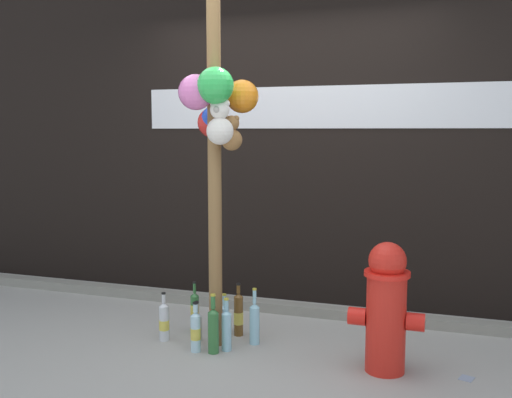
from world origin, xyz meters
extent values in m
plane|color=#9E9B93|center=(0.00, 0.00, 0.00)|extent=(14.00, 14.00, 0.00)
cube|color=black|center=(0.00, 1.51, 1.75)|extent=(10.00, 0.20, 3.51)
cube|color=silver|center=(0.90, 1.40, 1.69)|extent=(4.44, 0.01, 0.35)
cube|color=gray|center=(0.00, 1.05, 0.04)|extent=(8.00, 0.12, 0.08)
cylinder|color=olive|center=(-0.20, 0.20, 1.46)|extent=(0.09, 0.09, 2.92)
sphere|color=#D66BB2|center=(-0.28, 0.09, 1.75)|extent=(0.23, 0.23, 0.23)
sphere|color=red|center=(-0.30, 0.40, 1.55)|extent=(0.21, 0.21, 0.21)
sphere|color=green|center=(-0.14, 0.07, 1.78)|extent=(0.24, 0.24, 0.24)
sphere|color=blue|center=(-0.28, 0.38, 1.57)|extent=(0.19, 0.19, 0.19)
sphere|color=orange|center=(-0.05, 0.34, 1.73)|extent=(0.23, 0.23, 0.23)
sphere|color=brown|center=(-0.07, 0.18, 1.43)|extent=(0.14, 0.14, 0.14)
sphere|color=brown|center=(-0.07, 0.18, 1.54)|extent=(0.10, 0.10, 0.10)
sphere|color=brown|center=(-0.10, 0.18, 1.58)|extent=(0.04, 0.04, 0.04)
sphere|color=brown|center=(-0.04, 0.18, 1.58)|extent=(0.04, 0.04, 0.04)
sphere|color=brown|center=(-0.07, 0.14, 1.54)|extent=(0.04, 0.04, 0.04)
sphere|color=silver|center=(-0.12, 0.10, 1.49)|extent=(0.18, 0.18, 0.18)
sphere|color=silver|center=(-0.12, 0.10, 1.63)|extent=(0.13, 0.13, 0.13)
sphere|color=silver|center=(-0.16, 0.10, 1.67)|extent=(0.05, 0.05, 0.05)
sphere|color=silver|center=(-0.08, 0.10, 1.67)|extent=(0.05, 0.05, 0.05)
sphere|color=#9D9992|center=(-0.12, 0.04, 1.63)|extent=(0.05, 0.05, 0.05)
cylinder|color=red|center=(0.97, 0.12, 0.30)|extent=(0.25, 0.25, 0.61)
cylinder|color=red|center=(0.97, 0.12, 0.62)|extent=(0.28, 0.28, 0.03)
sphere|color=red|center=(0.97, 0.12, 0.70)|extent=(0.23, 0.23, 0.23)
cylinder|color=red|center=(0.79, 0.12, 0.34)|extent=(0.11, 0.11, 0.11)
cylinder|color=red|center=(1.15, 0.12, 0.34)|extent=(0.11, 0.11, 0.11)
cylinder|color=#337038|center=(-0.16, 0.05, 0.14)|extent=(0.07, 0.07, 0.28)
cone|color=#337038|center=(-0.16, 0.05, 0.29)|extent=(0.07, 0.07, 0.03)
cylinder|color=#337038|center=(-0.16, 0.05, 0.35)|extent=(0.03, 0.03, 0.09)
cylinder|color=gold|center=(-0.16, 0.05, 0.40)|extent=(0.04, 0.04, 0.01)
cylinder|color=#93CCE0|center=(0.05, 0.30, 0.13)|extent=(0.07, 0.07, 0.27)
cone|color=#93CCE0|center=(0.05, 0.30, 0.28)|extent=(0.07, 0.07, 0.03)
cylinder|color=#93CCE0|center=(0.05, 0.30, 0.34)|extent=(0.03, 0.03, 0.10)
cylinder|color=gold|center=(0.05, 0.30, 0.40)|extent=(0.03, 0.03, 0.01)
cylinder|color=#337038|center=(-0.46, 0.40, 0.14)|extent=(0.06, 0.06, 0.27)
cone|color=#337038|center=(-0.46, 0.40, 0.28)|extent=(0.06, 0.06, 0.03)
cylinder|color=#337038|center=(-0.46, 0.40, 0.33)|extent=(0.02, 0.02, 0.07)
cylinder|color=#D8C64C|center=(-0.46, 0.40, 0.16)|extent=(0.06, 0.06, 0.09)
cylinder|color=black|center=(-0.46, 0.40, 0.37)|extent=(0.03, 0.03, 0.01)
cylinder|color=#B2DBEA|center=(-0.29, 0.04, 0.12)|extent=(0.07, 0.07, 0.25)
cone|color=#B2DBEA|center=(-0.29, 0.04, 0.26)|extent=(0.07, 0.07, 0.03)
cylinder|color=#B2DBEA|center=(-0.29, 0.04, 0.30)|extent=(0.03, 0.03, 0.06)
cylinder|color=#D8C64C|center=(-0.29, 0.04, 0.12)|extent=(0.07, 0.07, 0.08)
cylinder|color=black|center=(-0.29, 0.04, 0.34)|extent=(0.04, 0.04, 0.01)
cylinder|color=#93CCE0|center=(-0.09, 0.12, 0.13)|extent=(0.07, 0.07, 0.26)
cone|color=#93CCE0|center=(-0.09, 0.12, 0.27)|extent=(0.07, 0.07, 0.03)
cylinder|color=#93CCE0|center=(-0.09, 0.12, 0.32)|extent=(0.03, 0.03, 0.07)
cylinder|color=gold|center=(-0.09, 0.12, 0.36)|extent=(0.03, 0.03, 0.01)
cylinder|color=brown|center=(-0.12, 0.43, 0.14)|extent=(0.07, 0.07, 0.29)
cone|color=brown|center=(-0.12, 0.43, 0.30)|extent=(0.07, 0.07, 0.03)
cylinder|color=brown|center=(-0.12, 0.43, 0.35)|extent=(0.03, 0.03, 0.06)
cylinder|color=#D8C64C|center=(-0.12, 0.43, 0.13)|extent=(0.07, 0.07, 0.09)
cylinder|color=black|center=(-0.12, 0.43, 0.38)|extent=(0.03, 0.03, 0.01)
cylinder|color=silver|center=(-0.59, 0.16, 0.12)|extent=(0.07, 0.07, 0.25)
cone|color=silver|center=(-0.59, 0.16, 0.26)|extent=(0.07, 0.07, 0.03)
cylinder|color=silver|center=(-0.59, 0.16, 0.31)|extent=(0.03, 0.03, 0.06)
cylinder|color=#D8C64C|center=(-0.59, 0.16, 0.11)|extent=(0.07, 0.07, 0.07)
cylinder|color=black|center=(-0.59, 0.16, 0.35)|extent=(0.03, 0.03, 0.01)
cylinder|color=#93CCE0|center=(-0.24, 0.45, 0.09)|extent=(0.07, 0.07, 0.19)
cone|color=#93CCE0|center=(-0.24, 0.45, 0.20)|extent=(0.07, 0.07, 0.03)
cylinder|color=#93CCE0|center=(-0.24, 0.45, 0.25)|extent=(0.03, 0.03, 0.07)
cylinder|color=gold|center=(-0.24, 0.45, 0.29)|extent=(0.03, 0.03, 0.01)
cylinder|color=silver|center=(-0.36, 0.22, 0.09)|extent=(0.07, 0.07, 0.19)
cone|color=silver|center=(-0.36, 0.22, 0.20)|extent=(0.07, 0.07, 0.03)
cylinder|color=silver|center=(-0.36, 0.22, 0.25)|extent=(0.03, 0.03, 0.07)
cylinder|color=black|center=(-0.36, 0.22, 0.29)|extent=(0.03, 0.03, 0.01)
cube|color=#8C99B2|center=(1.46, 0.16, 0.00)|extent=(0.10, 0.11, 0.01)
camera|label=1|loc=(1.31, -3.46, 1.50)|focal=40.95mm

